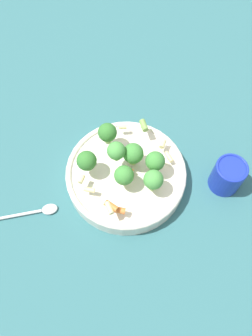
{
  "coord_description": "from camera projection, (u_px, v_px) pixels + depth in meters",
  "views": [
    {
      "loc": [
        -0.27,
        -0.21,
        0.71
      ],
      "look_at": [
        0.0,
        0.0,
        0.06
      ],
      "focal_mm": 35.0,
      "sensor_mm": 36.0,
      "label": 1
    }
  ],
  "objects": [
    {
      "name": "ground_plane",
      "position": [
        126.0,
        179.0,
        0.79
      ],
      "size": [
        3.0,
        3.0,
        0.0
      ],
      "primitive_type": "plane",
      "color": "#2D6066"
    },
    {
      "name": "bowl",
      "position": [
        126.0,
        174.0,
        0.77
      ],
      "size": [
        0.28,
        0.28,
        0.05
      ],
      "color": "silver",
      "rests_on": "ground_plane"
    },
    {
      "name": "pasta_salad",
      "position": [
        125.0,
        160.0,
        0.71
      ],
      "size": [
        0.23,
        0.19,
        0.08
      ],
      "color": "#8CB766",
      "rests_on": "bowl"
    },
    {
      "name": "cup",
      "position": [
        228.0,
        175.0,
        0.75
      ],
      "size": [
        0.07,
        0.07,
        0.08
      ],
      "color": "#192DAD",
      "rests_on": "ground_plane"
    },
    {
      "name": "spoon",
      "position": [
        34.0,
        212.0,
        0.75
      ],
      "size": [
        0.14,
        0.12,
        0.01
      ],
      "rotation": [
        0.0,
        0.0,
        11.84
      ],
      "color": "silver",
      "rests_on": "ground_plane"
    }
  ]
}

